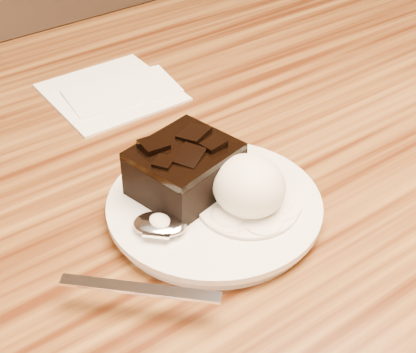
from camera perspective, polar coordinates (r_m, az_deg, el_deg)
plate at (r=0.60m, az=0.57°, el=-2.87°), size 0.20×0.20×0.02m
brownie at (r=0.60m, az=-2.09°, el=0.42°), size 0.10×0.09×0.04m
ice_cream_scoop at (r=0.58m, az=3.68°, el=-0.87°), size 0.07×0.07×0.05m
melt_puddle at (r=0.59m, az=3.60°, el=-2.54°), size 0.10×0.10×0.00m
spoon at (r=0.56m, az=-4.31°, el=-4.42°), size 0.16×0.16×0.01m
napkin at (r=0.80m, az=-8.65°, el=7.54°), size 0.15×0.15×0.01m
crumb_a at (r=0.58m, az=0.92°, el=-3.54°), size 0.01×0.01×0.00m
crumb_b at (r=0.61m, az=3.33°, el=-0.83°), size 0.01×0.01×0.00m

